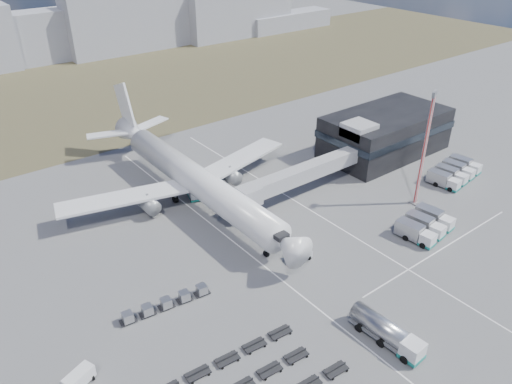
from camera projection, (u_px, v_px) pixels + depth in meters
ground at (302, 284)px, 78.05m from camera, size 420.00×420.00×0.00m
grass_strip at (61, 99)px, 153.64m from camera, size 420.00×90.00×0.01m
lane_markings at (333, 252)px, 85.30m from camera, size 47.12×110.00×0.01m
terminal at (385, 132)px, 117.31m from camera, size 30.40×16.40×11.00m
jet_bridge at (293, 177)px, 98.04m from camera, size 30.30×3.80×7.05m
airliner at (192, 177)px, 97.68m from camera, size 51.59×64.53×17.62m
skyline at (38, 39)px, 180.57m from camera, size 295.05×23.75×24.43m
fuel_tanker at (387, 332)px, 66.80m from camera, size 3.37×10.90×3.48m
pushback_tug at (300, 255)px, 83.20m from camera, size 3.90×2.64×1.58m
utility_van at (79, 379)px, 60.97m from camera, size 4.22×3.03×2.09m
catering_truck at (193, 191)px, 101.13m from camera, size 3.92×5.91×2.51m
service_trucks_near at (425, 225)px, 89.63m from camera, size 10.27×8.29×2.86m
service_trucks_far at (455, 172)px, 107.72m from camera, size 13.20×8.42×2.76m
uld_row at (166, 303)px, 72.85m from camera, size 13.94×3.08×1.52m
floodlight_mast at (424, 150)px, 93.65m from camera, size 2.18×1.78×23.08m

